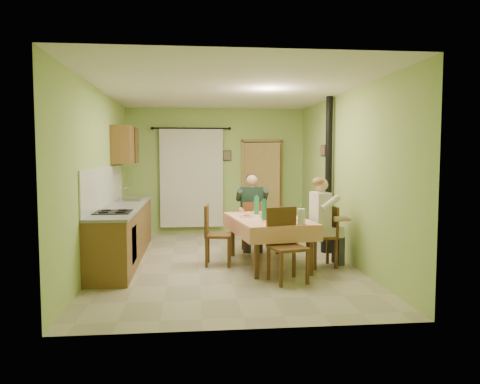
{
  "coord_description": "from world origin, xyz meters",
  "views": [
    {
      "loc": [
        -0.54,
        -7.58,
        1.76
      ],
      "look_at": [
        0.25,
        0.1,
        1.15
      ],
      "focal_mm": 35.0,
      "sensor_mm": 36.0,
      "label": 1
    }
  ],
  "objects": [
    {
      "name": "chair_left",
      "position": [
        -0.15,
        -0.2,
        0.29
      ],
      "size": [
        0.46,
        0.46,
        0.97
      ],
      "rotation": [
        0.0,
        0.0,
        -1.69
      ],
      "color": "#553317",
      "rests_on": "ground"
    },
    {
      "name": "picture_right",
      "position": [
        1.97,
        1.2,
        1.85
      ],
      "size": [
        0.03,
        0.31,
        0.21
      ],
      "primitive_type": "cube",
      "color": "brown",
      "rests_on": "room_shell"
    },
    {
      "name": "upper_cabinets",
      "position": [
        -1.82,
        1.7,
        1.95
      ],
      "size": [
        0.35,
        1.4,
        0.7
      ],
      "primitive_type": "cube",
      "color": "brown",
      "rests_on": "room_shell"
    },
    {
      "name": "doorway",
      "position": [
        1.04,
        2.91,
        1.05
      ],
      "size": [
        0.96,
        0.32,
        2.15
      ],
      "color": "black",
      "rests_on": "ground"
    },
    {
      "name": "stove_flue",
      "position": [
        1.9,
        0.6,
        1.02
      ],
      "size": [
        0.24,
        0.24,
        2.8
      ],
      "color": "black",
      "rests_on": "ground"
    },
    {
      "name": "floor",
      "position": [
        0.0,
        0.0,
        0.0
      ],
      "size": [
        4.0,
        6.0,
        0.01
      ],
      "primitive_type": "cube",
      "color": "tan",
      "rests_on": "ground"
    },
    {
      "name": "room_shell",
      "position": [
        0.0,
        0.0,
        1.82
      ],
      "size": [
        4.04,
        6.04,
        2.82
      ],
      "color": "#A2C364",
      "rests_on": "ground"
    },
    {
      "name": "chair_right",
      "position": [
        1.5,
        -0.47,
        0.29
      ],
      "size": [
        0.44,
        0.44,
        0.96
      ],
      "rotation": [
        0.0,
        0.0,
        1.68
      ],
      "color": "#553317",
      "rests_on": "ground"
    },
    {
      "name": "man_far",
      "position": [
        0.54,
        0.83,
        0.88
      ],
      "size": [
        0.58,
        0.47,
        1.39
      ],
      "rotation": [
        0.0,
        0.0,
        -0.01
      ],
      "color": "#192D23",
      "rests_on": "chair_far"
    },
    {
      "name": "dining_table",
      "position": [
        0.67,
        -0.27,
        0.38
      ],
      "size": [
        1.33,
        1.96,
        0.76
      ],
      "rotation": [
        0.0,
        0.0,
        0.14
      ],
      "color": "#ED9D7B",
      "rests_on": "ground"
    },
    {
      "name": "chair_near",
      "position": [
        0.77,
        -1.29,
        0.29
      ],
      "size": [
        0.56,
        0.56,
        1.03
      ],
      "rotation": [
        0.0,
        0.0,
        3.41
      ],
      "color": "#553317",
      "rests_on": "ground"
    },
    {
      "name": "chair_far",
      "position": [
        0.54,
        0.81,
        0.29
      ],
      "size": [
        0.37,
        0.37,
        0.92
      ],
      "rotation": [
        0.0,
        0.0,
        -0.01
      ],
      "color": "#553317",
      "rests_on": "ground"
    },
    {
      "name": "tableware",
      "position": [
        0.69,
        -0.37,
        0.83
      ],
      "size": [
        0.87,
        1.59,
        0.33
      ],
      "color": "white",
      "rests_on": "dining_table"
    },
    {
      "name": "picture_back",
      "position": [
        0.25,
        2.97,
        1.75
      ],
      "size": [
        0.19,
        0.03,
        0.23
      ],
      "primitive_type": "cube",
      "color": "black",
      "rests_on": "room_shell"
    },
    {
      "name": "man_right",
      "position": [
        1.49,
        -0.47,
        0.88
      ],
      "size": [
        0.5,
        0.61,
        1.39
      ],
      "rotation": [
        0.0,
        0.0,
        1.68
      ],
      "color": "beige",
      "rests_on": "chair_right"
    },
    {
      "name": "curtain",
      "position": [
        -0.55,
        2.9,
        1.26
      ],
      "size": [
        1.7,
        0.07,
        2.22
      ],
      "color": "black",
      "rests_on": "ground"
    },
    {
      "name": "kitchen_run",
      "position": [
        -1.71,
        0.4,
        0.48
      ],
      "size": [
        0.64,
        3.64,
        1.56
      ],
      "color": "brown",
      "rests_on": "ground"
    }
  ]
}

